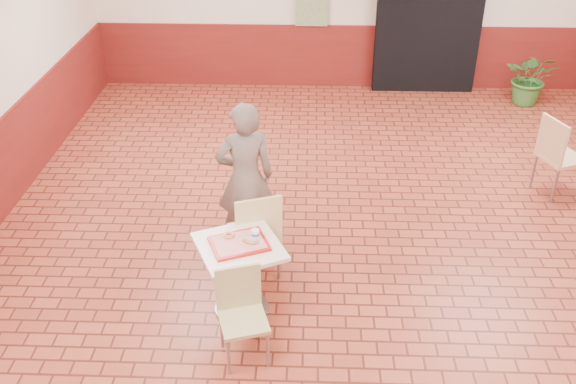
{
  "coord_description": "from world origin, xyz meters",
  "views": [
    {
      "loc": [
        -0.61,
        -5.0,
        3.9
      ],
      "look_at": [
        -0.79,
        -0.06,
        0.95
      ],
      "focal_mm": 40.0,
      "sensor_mm": 36.0,
      "label": 1
    }
  ],
  "objects_px": {
    "serving_tray": "(239,244)",
    "long_john_donut": "(250,241)",
    "paper_cup": "(255,234)",
    "customer": "(245,178)",
    "potted_plant": "(531,78)",
    "chair_main_front": "(241,309)",
    "chair_second_left": "(557,153)",
    "ring_donut": "(229,235)",
    "main_table": "(240,267)",
    "chair_main_back": "(256,231)"
  },
  "relations": [
    {
      "from": "long_john_donut",
      "to": "potted_plant",
      "type": "bearing_deg",
      "value": 52.0
    },
    {
      "from": "customer",
      "to": "chair_second_left",
      "type": "height_order",
      "value": "customer"
    },
    {
      "from": "chair_main_front",
      "to": "potted_plant",
      "type": "height_order",
      "value": "potted_plant"
    },
    {
      "from": "chair_main_front",
      "to": "serving_tray",
      "type": "relative_size",
      "value": 1.71
    },
    {
      "from": "long_john_donut",
      "to": "chair_second_left",
      "type": "bearing_deg",
      "value": 33.34
    },
    {
      "from": "customer",
      "to": "paper_cup",
      "type": "bearing_deg",
      "value": 86.06
    },
    {
      "from": "main_table",
      "to": "chair_second_left",
      "type": "bearing_deg",
      "value": 32.57
    },
    {
      "from": "serving_tray",
      "to": "long_john_donut",
      "type": "height_order",
      "value": "long_john_donut"
    },
    {
      "from": "long_john_donut",
      "to": "potted_plant",
      "type": "relative_size",
      "value": 0.18
    },
    {
      "from": "long_john_donut",
      "to": "main_table",
      "type": "bearing_deg",
      "value": 178.66
    },
    {
      "from": "long_john_donut",
      "to": "chair_second_left",
      "type": "xyz_separation_m",
      "value": [
        3.33,
        2.19,
        -0.23
      ]
    },
    {
      "from": "potted_plant",
      "to": "main_table",
      "type": "bearing_deg",
      "value": -128.7
    },
    {
      "from": "serving_tray",
      "to": "chair_second_left",
      "type": "distance_m",
      "value": 4.07
    },
    {
      "from": "chair_main_front",
      "to": "chair_second_left",
      "type": "distance_m",
      "value": 4.31
    },
    {
      "from": "main_table",
      "to": "ring_donut",
      "type": "relative_size",
      "value": 7.24
    },
    {
      "from": "chair_main_back",
      "to": "ring_donut",
      "type": "height_order",
      "value": "chair_main_back"
    },
    {
      "from": "main_table",
      "to": "chair_main_front",
      "type": "distance_m",
      "value": 0.52
    },
    {
      "from": "chair_main_front",
      "to": "paper_cup",
      "type": "bearing_deg",
      "value": 65.44
    },
    {
      "from": "customer",
      "to": "long_john_donut",
      "type": "relative_size",
      "value": 10.57
    },
    {
      "from": "ring_donut",
      "to": "customer",
      "type": "bearing_deg",
      "value": 86.54
    },
    {
      "from": "chair_main_front",
      "to": "serving_tray",
      "type": "xyz_separation_m",
      "value": [
        -0.06,
        0.52,
        0.28
      ]
    },
    {
      "from": "paper_cup",
      "to": "potted_plant",
      "type": "distance_m",
      "value": 6.16
    },
    {
      "from": "chair_main_front",
      "to": "paper_cup",
      "type": "distance_m",
      "value": 0.67
    },
    {
      "from": "main_table",
      "to": "serving_tray",
      "type": "relative_size",
      "value": 1.52
    },
    {
      "from": "main_table",
      "to": "chair_second_left",
      "type": "height_order",
      "value": "chair_second_left"
    },
    {
      "from": "customer",
      "to": "serving_tray",
      "type": "relative_size",
      "value": 3.39
    },
    {
      "from": "chair_second_left",
      "to": "potted_plant",
      "type": "bearing_deg",
      "value": -31.34
    },
    {
      "from": "customer",
      "to": "serving_tray",
      "type": "bearing_deg",
      "value": 77.78
    },
    {
      "from": "customer",
      "to": "long_john_donut",
      "type": "distance_m",
      "value": 1.02
    },
    {
      "from": "main_table",
      "to": "customer",
      "type": "height_order",
      "value": "customer"
    },
    {
      "from": "main_table",
      "to": "ring_donut",
      "type": "bearing_deg",
      "value": 139.48
    },
    {
      "from": "chair_main_front",
      "to": "chair_second_left",
      "type": "height_order",
      "value": "chair_second_left"
    },
    {
      "from": "paper_cup",
      "to": "customer",
      "type": "bearing_deg",
      "value": 100.41
    },
    {
      "from": "long_john_donut",
      "to": "paper_cup",
      "type": "bearing_deg",
      "value": 56.66
    },
    {
      "from": "chair_second_left",
      "to": "potted_plant",
      "type": "xyz_separation_m",
      "value": [
        0.5,
        2.71,
        -0.12
      ]
    },
    {
      "from": "chair_main_front",
      "to": "ring_donut",
      "type": "distance_m",
      "value": 0.69
    },
    {
      "from": "chair_main_front",
      "to": "long_john_donut",
      "type": "distance_m",
      "value": 0.6
    },
    {
      "from": "serving_tray",
      "to": "main_table",
      "type": "bearing_deg",
      "value": -153.43
    },
    {
      "from": "customer",
      "to": "ring_donut",
      "type": "height_order",
      "value": "customer"
    },
    {
      "from": "customer",
      "to": "chair_second_left",
      "type": "distance_m",
      "value": 3.66
    },
    {
      "from": "chair_main_back",
      "to": "main_table",
      "type": "bearing_deg",
      "value": 58.94
    },
    {
      "from": "potted_plant",
      "to": "customer",
      "type": "bearing_deg",
      "value": -135.56
    },
    {
      "from": "main_table",
      "to": "customer",
      "type": "bearing_deg",
      "value": 92.13
    },
    {
      "from": "chair_main_back",
      "to": "chair_second_left",
      "type": "xyz_separation_m",
      "value": [
        3.32,
        1.69,
        0.01
      ]
    },
    {
      "from": "serving_tray",
      "to": "ring_donut",
      "type": "height_order",
      "value": "ring_donut"
    },
    {
      "from": "main_table",
      "to": "chair_main_front",
      "type": "bearing_deg",
      "value": -83.14
    },
    {
      "from": "long_john_donut",
      "to": "chair_main_back",
      "type": "bearing_deg",
      "value": 89.3
    },
    {
      "from": "paper_cup",
      "to": "potted_plant",
      "type": "relative_size",
      "value": 0.11
    },
    {
      "from": "chair_main_front",
      "to": "paper_cup",
      "type": "xyz_separation_m",
      "value": [
        0.08,
        0.58,
        0.34
      ]
    },
    {
      "from": "chair_second_left",
      "to": "customer",
      "type": "bearing_deg",
      "value": 87.89
    }
  ]
}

